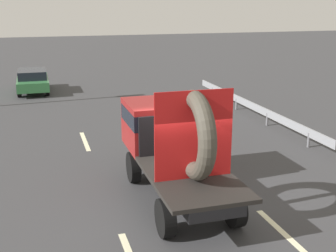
{
  "coord_description": "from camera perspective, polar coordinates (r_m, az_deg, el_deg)",
  "views": [
    {
      "loc": [
        -3.64,
        -10.14,
        5.16
      ],
      "look_at": [
        -0.24,
        1.25,
        1.82
      ],
      "focal_mm": 47.76,
      "sensor_mm": 36.0,
      "label": 1
    }
  ],
  "objects": [
    {
      "name": "ground_plane",
      "position": [
        11.94,
        2.84,
        -9.94
      ],
      "size": [
        120.0,
        120.0,
        0.0
      ],
      "primitive_type": "plane",
      "color": "#38383A"
    },
    {
      "name": "flatbed_truck",
      "position": [
        12.16,
        0.38,
        -1.52
      ],
      "size": [
        2.02,
        5.31,
        3.22
      ],
      "color": "black",
      "rests_on": "ground_plane"
    },
    {
      "name": "distant_sedan",
      "position": [
        27.31,
        -16.89,
        5.63
      ],
      "size": [
        1.74,
        4.05,
        1.32
      ],
      "color": "black",
      "rests_on": "ground_plane"
    },
    {
      "name": "guardrail",
      "position": [
        20.82,
        10.55,
        2.55
      ],
      "size": [
        0.1,
        12.31,
        0.71
      ],
      "color": "gray",
      "rests_on": "ground_plane"
    },
    {
      "name": "lane_dash_left_far",
      "position": [
        17.32,
        -10.56,
        -1.92
      ],
      "size": [
        0.16,
        2.42,
        0.01
      ],
      "primitive_type": "cube",
      "rotation": [
        0.0,
        0.0,
        1.57
      ],
      "color": "beige",
      "rests_on": "ground_plane"
    },
    {
      "name": "lane_dash_right_near",
      "position": [
        10.85,
        14.76,
        -13.28
      ],
      "size": [
        0.16,
        2.54,
        0.01
      ],
      "primitive_type": "cube",
      "rotation": [
        0.0,
        0.0,
        1.57
      ],
      "color": "beige",
      "rests_on": "ground_plane"
    },
    {
      "name": "lane_dash_right_far",
      "position": [
        18.13,
        0.72,
        -0.84
      ],
      "size": [
        0.16,
        2.5,
        0.01
      ],
      "primitive_type": "cube",
      "rotation": [
        0.0,
        0.0,
        1.57
      ],
      "color": "beige",
      "rests_on": "ground_plane"
    }
  ]
}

